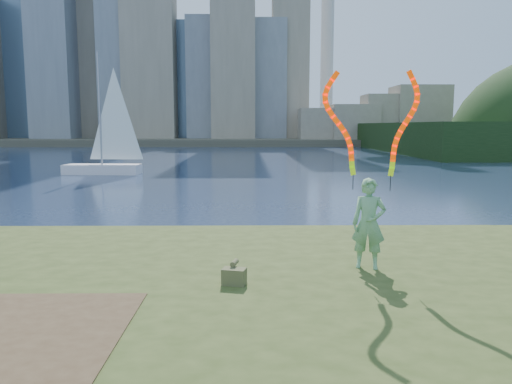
{
  "coord_description": "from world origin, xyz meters",
  "views": [
    {
      "loc": [
        1.11,
        -9.72,
        3.58
      ],
      "look_at": [
        1.24,
        1.0,
        2.16
      ],
      "focal_mm": 35.0,
      "sensor_mm": 36.0,
      "label": 1
    }
  ],
  "objects": [
    {
      "name": "canvas_bag",
      "position": [
        0.83,
        -1.18,
        0.96
      ],
      "size": [
        0.46,
        0.51,
        0.39
      ],
      "rotation": [
        0.0,
        0.0,
        -0.23
      ],
      "color": "#4D552F",
      "rests_on": "grassy_knoll"
    },
    {
      "name": "grassy_knoll",
      "position": [
        0.0,
        -2.3,
        0.34
      ],
      "size": [
        20.0,
        18.0,
        0.8
      ],
      "color": "#334217",
      "rests_on": "ground"
    },
    {
      "name": "ground",
      "position": [
        0.0,
        0.0,
        0.0
      ],
      "size": [
        320.0,
        320.0,
        0.0
      ],
      "primitive_type": "plane",
      "color": "#1A2842",
      "rests_on": "ground"
    },
    {
      "name": "dirt_patch",
      "position": [
        -2.2,
        -3.2,
        0.81
      ],
      "size": [
        3.2,
        3.0,
        0.02
      ],
      "primitive_type": "cube",
      "color": "#47331E",
      "rests_on": "grassy_knoll"
    },
    {
      "name": "far_shore",
      "position": [
        0.0,
        95.0,
        0.6
      ],
      "size": [
        320.0,
        40.0,
        1.2
      ],
      "primitive_type": "cube",
      "color": "#4B4637",
      "rests_on": "ground"
    },
    {
      "name": "sailboat",
      "position": [
        -9.63,
        27.54,
        1.54
      ],
      "size": [
        5.96,
        2.09,
        8.98
      ],
      "rotation": [
        0.0,
        0.0,
        -0.06
      ],
      "color": "white",
      "rests_on": "ground"
    },
    {
      "name": "woman_with_ribbons",
      "position": [
        3.45,
        -0.16,
        2.19
      ],
      "size": [
        2.04,
        0.7,
        4.14
      ],
      "rotation": [
        0.0,
        0.0,
        -0.28
      ],
      "color": "#176F1F",
      "rests_on": "grassy_knoll"
    }
  ]
}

